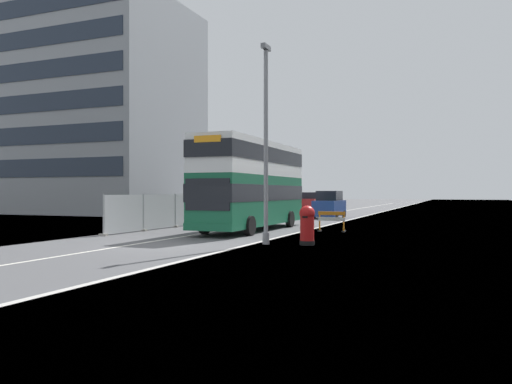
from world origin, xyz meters
TOP-DOWN VIEW (x-y plane):
  - ground at (0.64, 0.08)m, footprint 140.00×280.00m
  - double_decker_bus at (0.31, 9.10)m, footprint 2.95×11.55m
  - lamppost_foreground at (3.89, 1.99)m, footprint 0.29×0.70m
  - red_pillar_postbox at (5.57, 2.39)m, footprint 0.65×0.65m
  - roadworks_barrier at (4.81, 9.70)m, footprint 1.51×0.45m
  - construction_site_fence at (-5.06, 9.43)m, footprint 0.44×13.80m
  - car_oncoming_near at (1.10, 24.11)m, footprint 2.06×4.54m
  - car_receding_mid at (-3.07, 33.44)m, footprint 1.94×4.55m
  - bare_tree_far_verge_near at (-9.27, 25.32)m, footprint 2.73×3.00m
  - bare_tree_far_verge_mid at (-11.82, 33.74)m, footprint 2.71×2.94m
  - backdrop_office_block at (-26.01, 26.02)m, footprint 21.44×14.72m

SIDE VIEW (x-z plane):
  - ground at x=0.64m, z-range -0.10..0.00m
  - roadworks_barrier at x=4.81m, z-range 0.13..1.25m
  - red_pillar_postbox at x=5.57m, z-range 0.08..1.72m
  - construction_site_fence at x=-5.06m, z-range -0.05..2.06m
  - car_receding_mid at x=-3.07m, z-range -0.06..2.11m
  - car_oncoming_near at x=1.10m, z-range -0.08..2.21m
  - bare_tree_far_verge_mid at x=-11.82m, z-range 0.08..4.41m
  - bare_tree_far_verge_near at x=-9.27m, z-range -0.03..4.61m
  - double_decker_bus at x=0.31m, z-range 0.16..5.23m
  - lamppost_foreground at x=3.89m, z-range -0.23..8.16m
  - backdrop_office_block at x=-26.01m, z-range 0.00..21.59m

